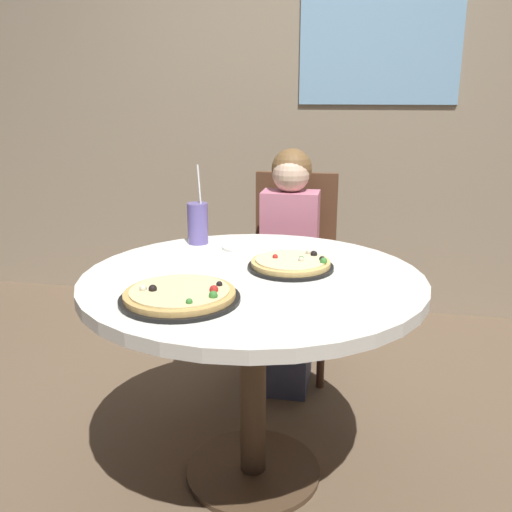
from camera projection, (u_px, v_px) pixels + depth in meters
ground_plane at (253, 472)px, 2.02m from camera, size 8.00×8.00×0.00m
wall_with_window at (317, 70)px, 3.31m from camera, size 5.20×0.14×2.90m
dining_table at (253, 307)px, 1.84m from camera, size 1.11×1.11×0.75m
chair_wooden at (292, 261)px, 2.74m from camera, size 0.41×0.41×0.95m
diner_child at (287, 281)px, 2.58m from camera, size 0.26×0.41×1.08m
pizza_veggie at (180, 296)px, 1.58m from camera, size 0.34×0.34×0.05m
pizza_cheese at (291, 264)px, 1.87m from camera, size 0.29×0.29×0.05m
soda_cup at (198, 223)px, 2.18m from camera, size 0.08×0.08×0.31m
plate_small at (245, 247)px, 2.13m from camera, size 0.18×0.18×0.01m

